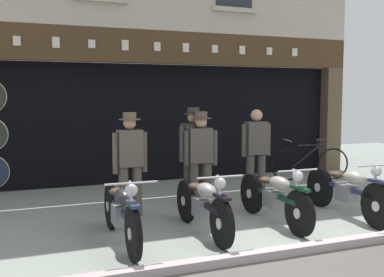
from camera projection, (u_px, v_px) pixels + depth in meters
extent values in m
cube|color=gray|center=(172.00, 184.00, 10.18)|extent=(21.19, 10.00, 0.08)
cube|color=#AF9F9F|center=(306.00, 251.00, 5.63)|extent=(21.19, 0.16, 0.18)
cube|color=black|center=(143.00, 119.00, 12.18)|extent=(8.46, 4.00, 2.60)
cube|color=brown|center=(330.00, 119.00, 11.84)|extent=(0.44, 0.36, 2.60)
cube|color=#23282D|center=(164.00, 117.00, 10.55)|extent=(8.09, 0.03, 2.18)
cube|color=#47321C|center=(170.00, 48.00, 10.01)|extent=(9.19, 0.24, 0.70)
cube|color=silver|center=(17.00, 41.00, 8.73)|extent=(0.14, 0.03, 0.18)
cube|color=silver|center=(56.00, 42.00, 9.00)|extent=(0.14, 0.03, 0.21)
cube|color=silver|center=(92.00, 44.00, 9.25)|extent=(0.14, 0.03, 0.17)
cube|color=silver|center=(125.00, 45.00, 9.51)|extent=(0.14, 0.03, 0.21)
cube|color=silver|center=(157.00, 47.00, 9.76)|extent=(0.14, 0.03, 0.18)
cube|color=silver|center=(186.00, 48.00, 10.01)|extent=(0.14, 0.03, 0.20)
cube|color=silver|center=(215.00, 49.00, 10.26)|extent=(0.14, 0.03, 0.17)
cube|color=silver|center=(242.00, 50.00, 10.52)|extent=(0.14, 0.03, 0.19)
cube|color=silver|center=(269.00, 51.00, 10.78)|extent=(0.14, 0.03, 0.17)
cube|color=silver|center=(295.00, 52.00, 11.04)|extent=(0.14, 0.03, 0.19)
cube|color=#BFB49E|center=(235.00, 10.00, 10.32)|extent=(1.10, 0.12, 0.10)
cylinder|color=black|center=(133.00, 234.00, 5.30)|extent=(0.09, 0.65, 0.65)
cylinder|color=silver|center=(133.00, 234.00, 5.30)|extent=(0.10, 0.15, 0.14)
cylinder|color=black|center=(111.00, 206.00, 6.61)|extent=(0.10, 0.65, 0.65)
cylinder|color=silver|center=(111.00, 206.00, 6.61)|extent=(0.11, 0.15, 0.14)
cube|color=#22324D|center=(121.00, 209.00, 5.95)|extent=(0.10, 1.29, 0.07)
cube|color=slate|center=(121.00, 215.00, 5.95)|extent=(0.21, 0.32, 0.26)
ellipsoid|color=#232327|center=(123.00, 197.00, 5.77)|extent=(0.23, 0.47, 0.20)
ellipsoid|color=#38281E|center=(117.00, 192.00, 6.17)|extent=(0.21, 0.30, 0.10)
cube|color=#22324D|center=(133.00, 204.00, 5.27)|extent=(0.11, 0.36, 0.04)
sphere|color=silver|center=(131.00, 190.00, 5.31)|extent=(0.15, 0.15, 0.15)
cylinder|color=silver|center=(131.00, 183.00, 5.31)|extent=(0.62, 0.04, 0.02)
cylinder|color=silver|center=(132.00, 208.00, 5.32)|extent=(0.04, 0.25, 0.61)
cylinder|color=black|center=(222.00, 224.00, 5.74)|extent=(0.09, 0.64, 0.64)
cylinder|color=silver|center=(222.00, 224.00, 5.74)|extent=(0.10, 0.14, 0.14)
cylinder|color=black|center=(186.00, 201.00, 6.99)|extent=(0.10, 0.64, 0.64)
cylinder|color=silver|center=(186.00, 201.00, 6.99)|extent=(0.11, 0.14, 0.14)
cube|color=black|center=(202.00, 203.00, 6.35)|extent=(0.10, 1.23, 0.07)
cube|color=slate|center=(202.00, 207.00, 6.36)|extent=(0.21, 0.32, 0.26)
ellipsoid|color=#99958E|center=(207.00, 191.00, 6.19)|extent=(0.23, 0.47, 0.20)
ellipsoid|color=#38281E|center=(196.00, 186.00, 6.56)|extent=(0.21, 0.30, 0.10)
cube|color=black|center=(222.00, 197.00, 5.71)|extent=(0.11, 0.36, 0.04)
sphere|color=silver|center=(220.00, 183.00, 5.75)|extent=(0.15, 0.15, 0.15)
cylinder|color=silver|center=(220.00, 177.00, 5.74)|extent=(0.62, 0.04, 0.02)
cylinder|color=silver|center=(221.00, 200.00, 5.75)|extent=(0.04, 0.25, 0.61)
cylinder|color=black|center=(300.00, 213.00, 6.23)|extent=(0.08, 0.64, 0.64)
cylinder|color=silver|center=(300.00, 213.00, 6.23)|extent=(0.10, 0.14, 0.14)
cylinder|color=black|center=(252.00, 193.00, 7.50)|extent=(0.09, 0.64, 0.64)
cylinder|color=silver|center=(252.00, 193.00, 7.50)|extent=(0.11, 0.14, 0.14)
cube|color=#123821|center=(273.00, 195.00, 6.85)|extent=(0.09, 1.25, 0.07)
cube|color=slate|center=(273.00, 199.00, 6.86)|extent=(0.20, 0.32, 0.26)
ellipsoid|color=gray|center=(280.00, 183.00, 6.68)|extent=(0.23, 0.46, 0.20)
ellipsoid|color=#38281E|center=(265.00, 180.00, 7.06)|extent=(0.20, 0.30, 0.10)
cube|color=#123821|center=(300.00, 189.00, 6.20)|extent=(0.10, 0.36, 0.04)
sphere|color=silver|center=(298.00, 176.00, 6.24)|extent=(0.15, 0.15, 0.15)
cylinder|color=silver|center=(298.00, 170.00, 6.24)|extent=(0.62, 0.03, 0.02)
cylinder|color=silver|center=(298.00, 192.00, 6.24)|extent=(0.04, 0.29, 0.60)
cylinder|color=black|center=(378.00, 206.00, 6.56)|extent=(0.11, 0.68, 0.67)
cylinder|color=silver|center=(378.00, 206.00, 6.56)|extent=(0.11, 0.15, 0.15)
cylinder|color=black|center=(320.00, 187.00, 7.93)|extent=(0.12, 0.68, 0.67)
cylinder|color=silver|center=(320.00, 187.00, 7.93)|extent=(0.12, 0.15, 0.15)
cube|color=#25294C|center=(346.00, 188.00, 7.23)|extent=(0.15, 1.33, 0.07)
cube|color=slate|center=(346.00, 193.00, 7.24)|extent=(0.22, 0.33, 0.26)
ellipsoid|color=#A1A190|center=(354.00, 178.00, 7.05)|extent=(0.25, 0.47, 0.20)
ellipsoid|color=#38281E|center=(337.00, 174.00, 7.46)|extent=(0.22, 0.31, 0.10)
cube|color=#25294C|center=(379.00, 182.00, 6.53)|extent=(0.12, 0.37, 0.04)
sphere|color=silver|center=(376.00, 171.00, 6.57)|extent=(0.15, 0.15, 0.15)
cylinder|color=silver|center=(377.00, 165.00, 6.56)|extent=(0.62, 0.06, 0.02)
cylinder|color=silver|center=(377.00, 186.00, 6.57)|extent=(0.05, 0.23, 0.62)
cylinder|color=brown|center=(137.00, 190.00, 7.32)|extent=(0.15, 0.15, 0.82)
cylinder|color=brown|center=(124.00, 191.00, 7.23)|extent=(0.15, 0.15, 0.82)
cube|color=brown|center=(130.00, 148.00, 7.21)|extent=(0.39, 0.23, 0.58)
cube|color=silver|center=(128.00, 143.00, 7.31)|extent=(0.14, 0.03, 0.32)
cube|color=black|center=(128.00, 144.00, 7.33)|extent=(0.05, 0.01, 0.30)
cylinder|color=brown|center=(144.00, 152.00, 7.32)|extent=(0.09, 0.09, 0.64)
cylinder|color=brown|center=(115.00, 153.00, 7.13)|extent=(0.09, 0.09, 0.64)
sphere|color=tan|center=(130.00, 123.00, 7.18)|extent=(0.20, 0.20, 0.20)
cylinder|color=brown|center=(130.00, 119.00, 7.17)|extent=(0.34, 0.34, 0.01)
cylinder|color=brown|center=(130.00, 116.00, 7.17)|extent=(0.21, 0.21, 0.11)
cylinder|color=#47423D|center=(207.00, 185.00, 7.75)|extent=(0.15, 0.15, 0.81)
cylinder|color=#47423D|center=(194.00, 186.00, 7.71)|extent=(0.15, 0.15, 0.81)
cube|color=#47423D|center=(201.00, 145.00, 7.67)|extent=(0.42, 0.30, 0.58)
cube|color=silver|center=(200.00, 141.00, 7.77)|extent=(0.14, 0.05, 0.32)
cube|color=black|center=(200.00, 141.00, 7.79)|extent=(0.05, 0.02, 0.30)
cylinder|color=#47423D|center=(215.00, 148.00, 7.71)|extent=(0.09, 0.09, 0.59)
cylinder|color=#47423D|center=(187.00, 148.00, 7.63)|extent=(0.09, 0.09, 0.59)
sphere|color=tan|center=(201.00, 122.00, 7.63)|extent=(0.20, 0.20, 0.20)
cylinder|color=#4C4238|center=(201.00, 118.00, 7.62)|extent=(0.34, 0.34, 0.01)
cylinder|color=#4C4238|center=(201.00, 115.00, 7.62)|extent=(0.21, 0.21, 0.11)
cylinder|color=#47423D|center=(261.00, 177.00, 8.37)|extent=(0.15, 0.15, 0.87)
cylinder|color=#47423D|center=(250.00, 177.00, 8.31)|extent=(0.15, 0.15, 0.87)
cube|color=#47423D|center=(256.00, 138.00, 8.27)|extent=(0.40, 0.25, 0.59)
cube|color=silver|center=(254.00, 134.00, 8.38)|extent=(0.14, 0.03, 0.33)
cube|color=brown|center=(253.00, 134.00, 8.39)|extent=(0.05, 0.02, 0.31)
cylinder|color=#47423D|center=(268.00, 140.00, 8.35)|extent=(0.09, 0.09, 0.58)
cylinder|color=#47423D|center=(244.00, 140.00, 8.21)|extent=(0.09, 0.09, 0.58)
sphere|color=tan|center=(257.00, 115.00, 8.23)|extent=(0.21, 0.21, 0.21)
cylinder|color=#38332D|center=(198.00, 182.00, 7.95)|extent=(0.15, 0.15, 0.85)
cylinder|color=#38332D|center=(188.00, 183.00, 7.82)|extent=(0.15, 0.15, 0.85)
cube|color=#38332D|center=(193.00, 141.00, 7.82)|extent=(0.42, 0.31, 0.61)
cube|color=silver|center=(189.00, 137.00, 7.91)|extent=(0.14, 0.05, 0.34)
cube|color=brown|center=(189.00, 137.00, 7.92)|extent=(0.05, 0.02, 0.32)
cylinder|color=#38332D|center=(204.00, 142.00, 7.96)|extent=(0.09, 0.09, 0.60)
cylinder|color=#38332D|center=(182.00, 144.00, 7.69)|extent=(0.09, 0.09, 0.60)
sphere|color=tan|center=(193.00, 117.00, 7.78)|extent=(0.20, 0.20, 0.20)
cylinder|color=#332D28|center=(193.00, 114.00, 7.78)|extent=(0.33, 0.33, 0.01)
cylinder|color=#332D28|center=(193.00, 111.00, 7.77)|extent=(0.21, 0.21, 0.11)
cube|color=beige|center=(223.00, 99.00, 10.90)|extent=(0.83, 0.02, 1.07)
cube|color=#1E3323|center=(223.00, 80.00, 10.84)|extent=(0.83, 0.01, 0.20)
cube|color=beige|center=(260.00, 98.00, 11.27)|extent=(0.79, 0.02, 1.01)
cube|color=#511E19|center=(261.00, 81.00, 11.22)|extent=(0.79, 0.01, 0.20)
torus|color=black|center=(287.00, 165.00, 10.39)|extent=(0.72, 0.22, 0.73)
torus|color=black|center=(333.00, 164.00, 10.53)|extent=(0.72, 0.22, 0.73)
cylinder|color=black|center=(306.00, 157.00, 10.43)|extent=(0.61, 0.18, 0.49)
cylinder|color=black|center=(311.00, 145.00, 10.42)|extent=(0.59, 0.18, 0.03)
cylinder|color=black|center=(319.00, 151.00, 10.46)|extent=(0.12, 0.06, 0.52)
ellipsoid|color=#332319|center=(321.00, 140.00, 10.44)|extent=(0.26, 0.18, 0.06)
cylinder|color=silver|center=(287.00, 140.00, 10.34)|extent=(0.14, 0.49, 0.02)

